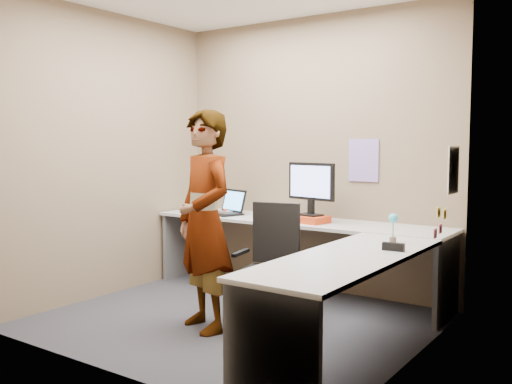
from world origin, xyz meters
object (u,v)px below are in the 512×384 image
Objects in this scene: monitor at (311,184)px; office_chair at (270,277)px; desk at (304,249)px; person at (205,221)px.

office_chair is at bearing -73.30° from monitor.
monitor is 0.53× the size of office_chair.
office_chair reaches higher than desk.
monitor is 1.08m from office_chair.
person is at bearing -145.93° from office_chair.
desk is at bearing -55.90° from monitor.
monitor is 1.25m from person.
office_chair is at bearing 67.51° from person.
person is (-0.27, -1.20, -0.22)m from monitor.
desk is 1.73× the size of person.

